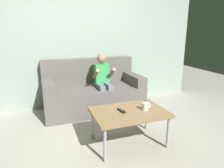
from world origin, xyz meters
TOP-DOWN VIEW (x-y plane):
  - ground_plane at (0.00, 0.00)m, footprint 9.68×9.68m
  - wall_back at (0.00, 1.76)m, footprint 4.84×0.05m
  - couch at (0.20, 1.37)m, footprint 1.69×0.80m
  - person_seated_on_couch at (0.35, 1.18)m, footprint 0.33×0.41m
  - coffee_table at (0.34, 0.11)m, footprint 0.90×0.62m
  - game_remote_black_near_edge at (0.24, 0.13)m, footprint 0.06×0.14m
  - nunchuk_blue at (0.65, 0.27)m, footprint 0.07×0.10m
  - coffee_mug at (0.54, 0.07)m, footprint 0.12×0.08m

SIDE VIEW (x-z plane):
  - ground_plane at x=0.00m, z-range 0.00..0.00m
  - couch at x=0.20m, z-range -0.14..0.76m
  - coffee_table at x=0.34m, z-range 0.18..0.62m
  - game_remote_black_near_edge at x=0.24m, z-range 0.44..0.46m
  - nunchuk_blue at x=0.65m, z-range 0.43..0.49m
  - coffee_mug at x=0.54m, z-range 0.44..0.53m
  - person_seated_on_couch at x=0.35m, z-range 0.07..1.08m
  - wall_back at x=0.00m, z-range 0.00..2.50m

